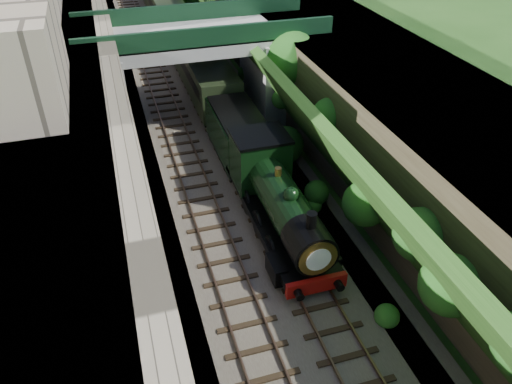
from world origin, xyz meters
TOP-DOWN VIEW (x-y plane):
  - trackbed at (0.00, 20.00)m, footprint 10.00×90.00m
  - retaining_wall at (-5.50, 20.00)m, footprint 1.00×90.00m
  - street_plateau_left at (-9.00, 20.00)m, footprint 6.00×90.00m
  - street_plateau_right at (9.50, 20.00)m, footprint 8.00×90.00m
  - embankment_slope at (4.99, 18.39)m, footprint 4.64×90.00m
  - track_left at (-2.00, 20.00)m, footprint 2.50×90.00m
  - track_right at (1.20, 20.00)m, footprint 2.50×90.00m
  - road_bridge at (0.94, 24.00)m, footprint 16.00×6.40m
  - building_near at (-9.50, 14.00)m, footprint 4.00×8.00m
  - tree at (5.91, 21.08)m, footprint 3.60×3.80m
  - locomotive at (1.20, 10.13)m, footprint 3.10×10.22m
  - tender at (1.20, 17.49)m, footprint 2.70×6.00m
  - coach_front at (1.20, 30.09)m, footprint 2.90×18.00m
  - coach_middle at (1.20, 48.89)m, footprint 2.90×18.00m

SIDE VIEW (x-z plane):
  - trackbed at x=0.00m, z-range 0.00..0.20m
  - track_left at x=-2.00m, z-range 0.15..0.35m
  - track_right at x=1.20m, z-range 0.15..0.35m
  - tender at x=1.20m, z-range 0.09..3.14m
  - locomotive at x=1.20m, z-range -0.02..3.81m
  - coach_front at x=1.20m, z-range 0.20..3.90m
  - coach_middle at x=1.20m, z-range 0.20..3.90m
  - embankment_slope at x=4.99m, z-range -0.49..5.99m
  - street_plateau_right at x=9.50m, z-range 0.00..6.25m
  - retaining_wall at x=-5.50m, z-range 0.00..7.00m
  - street_plateau_left at x=-9.00m, z-range 0.00..7.00m
  - road_bridge at x=0.94m, z-range 0.45..7.70m
  - tree at x=5.91m, z-range 1.35..7.95m
  - building_near at x=-9.50m, z-range 7.00..11.00m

